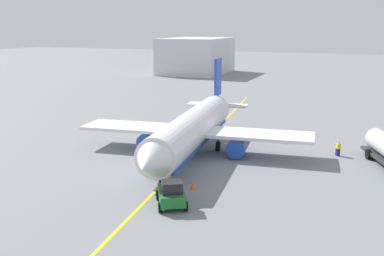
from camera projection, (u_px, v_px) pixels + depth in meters
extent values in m
plane|color=slate|center=(192.00, 154.00, 50.59)|extent=(400.00, 400.00, 0.00)
cylinder|color=white|center=(192.00, 129.00, 49.93)|extent=(24.84, 7.02, 3.87)
cube|color=#1E47B7|center=(192.00, 138.00, 50.17)|extent=(23.40, 6.15, 1.08)
cone|color=white|center=(149.00, 164.00, 37.12)|extent=(3.86, 4.12, 3.71)
cone|color=white|center=(219.00, 104.00, 63.30)|extent=(5.16, 3.88, 3.29)
cube|color=#1E47B7|center=(218.00, 77.00, 61.77)|extent=(3.22, 0.77, 5.20)
cube|color=white|center=(218.00, 105.00, 62.66)|extent=(3.47, 8.64, 0.24)
cube|color=white|center=(194.00, 131.00, 50.98)|extent=(8.23, 27.16, 0.36)
cylinder|color=#1E47B7|center=(238.00, 146.00, 49.17)|extent=(3.45, 2.50, 2.10)
cylinder|color=#1E47B7|center=(150.00, 140.00, 51.85)|extent=(3.45, 2.50, 2.10)
cylinder|color=#4C4C51|center=(163.00, 172.00, 40.72)|extent=(0.24, 0.24, 1.22)
cylinder|color=black|center=(163.00, 178.00, 40.86)|extent=(1.14, 0.54, 1.10)
cylinder|color=#4C4C51|center=(218.00, 141.00, 51.54)|extent=(0.24, 0.24, 1.22)
cylinder|color=black|center=(218.00, 146.00, 51.68)|extent=(1.14, 0.54, 1.10)
cylinder|color=#4C4C51|center=(175.00, 138.00, 52.88)|extent=(0.24, 0.24, 1.22)
cylinder|color=black|center=(176.00, 143.00, 53.02)|extent=(1.14, 0.54, 1.10)
cylinder|color=black|center=(368.00, 154.00, 48.41)|extent=(1.15, 0.73, 1.10)
cube|color=#196B28|center=(171.00, 195.00, 35.89)|extent=(4.12, 3.57, 0.90)
cube|color=black|center=(172.00, 187.00, 35.20)|extent=(2.02, 2.09, 0.90)
cylinder|color=black|center=(158.00, 195.00, 37.11)|extent=(0.84, 0.67, 0.80)
cylinder|color=black|center=(182.00, 194.00, 37.38)|extent=(0.84, 0.67, 0.80)
cylinder|color=black|center=(160.00, 207.00, 34.60)|extent=(0.84, 0.67, 0.80)
cylinder|color=black|center=(186.00, 206.00, 34.87)|extent=(0.84, 0.67, 0.80)
cube|color=navy|center=(338.00, 152.00, 49.66)|extent=(0.54, 0.52, 0.85)
cube|color=yellow|center=(338.00, 146.00, 49.50)|extent=(0.63, 0.60, 0.60)
sphere|color=tan|center=(339.00, 142.00, 49.40)|extent=(0.24, 0.24, 0.24)
cone|color=#F2590F|center=(193.00, 186.00, 39.47)|extent=(0.59, 0.59, 0.65)
cube|color=silver|center=(197.00, 56.00, 135.26)|extent=(24.44, 18.02, 10.62)
cube|color=#4C515B|center=(170.00, 60.00, 138.74)|extent=(16.82, 0.56, 7.01)
cube|color=yellow|center=(192.00, 153.00, 50.59)|extent=(83.85, 11.27, 0.01)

